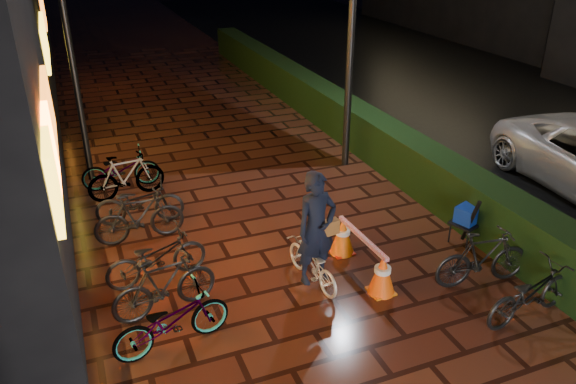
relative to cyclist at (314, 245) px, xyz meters
name	(u,v)px	position (x,y,z in m)	size (l,w,h in m)	color
ground	(370,347)	(0.11, -1.59, -0.71)	(80.00, 80.00, 0.00)	#381911
hedge	(332,109)	(3.41, 6.41, -0.21)	(0.70, 20.00, 1.00)	black
lamp_post_hedge	(352,18)	(2.60, 4.02, 2.54)	(0.57, 0.18, 5.91)	black
lamp_post_sf	(71,56)	(-2.87, 5.35, 1.95)	(0.46, 0.13, 4.84)	black
cyclist	(314,245)	(0.00, 0.00, 0.00)	(0.72, 1.38, 1.90)	silver
traffic_barrier	(361,253)	(0.84, 0.04, -0.38)	(0.46, 1.64, 0.66)	#FE540D
cart_assembly	(468,217)	(2.95, 0.15, -0.20)	(0.64, 0.69, 0.99)	black
parked_bikes_storefront	(143,224)	(-2.24, 2.09, -0.27)	(1.78, 5.97, 0.93)	black
parked_bikes_hedge	(507,276)	(2.42, -1.43, -0.27)	(1.68, 1.61, 0.93)	black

